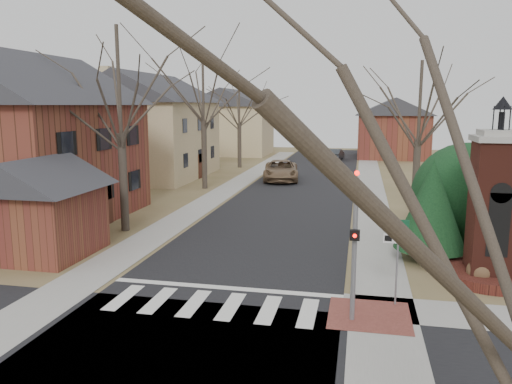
% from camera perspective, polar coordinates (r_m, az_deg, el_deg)
% --- Properties ---
extents(ground, '(120.00, 120.00, 0.00)m').
position_cam_1_polar(ground, '(15.35, -5.91, -13.88)').
color(ground, brown).
rests_on(ground, ground).
extents(main_street, '(8.00, 70.00, 0.01)m').
position_cam_1_polar(main_street, '(36.16, 4.77, 0.05)').
color(main_street, black).
rests_on(main_street, ground).
extents(cross_street, '(120.00, 8.00, 0.01)m').
position_cam_1_polar(cross_street, '(12.83, -10.23, -19.03)').
color(cross_street, black).
rests_on(cross_street, ground).
extents(crosswalk_zone, '(8.00, 2.20, 0.02)m').
position_cam_1_polar(crosswalk_zone, '(16.05, -5.02, -12.73)').
color(crosswalk_zone, silver).
rests_on(crosswalk_zone, ground).
extents(stop_bar, '(8.00, 0.35, 0.02)m').
position_cam_1_polar(stop_bar, '(17.39, -3.56, -10.89)').
color(stop_bar, silver).
rests_on(stop_bar, ground).
extents(sidewalk_right_main, '(2.00, 60.00, 0.02)m').
position_cam_1_polar(sidewalk_right_main, '(35.90, 13.03, -0.24)').
color(sidewalk_right_main, gray).
rests_on(sidewalk_right_main, ground).
extents(sidewalk_left, '(2.00, 60.00, 0.02)m').
position_cam_1_polar(sidewalk_left, '(37.15, -3.21, 0.34)').
color(sidewalk_left, gray).
rests_on(sidewalk_left, ground).
extents(curb_apron, '(2.40, 2.40, 0.02)m').
position_cam_1_polar(curb_apron, '(15.63, 12.82, -13.59)').
color(curb_apron, brown).
rests_on(curb_apron, ground).
extents(traffic_signal_pole, '(0.28, 0.41, 4.50)m').
position_cam_1_polar(traffic_signal_pole, '(14.38, 11.23, -4.75)').
color(traffic_signal_pole, slate).
rests_on(traffic_signal_pole, ground).
extents(sign_post, '(0.90, 0.07, 2.75)m').
position_cam_1_polar(sign_post, '(15.96, 15.90, -5.85)').
color(sign_post, slate).
rests_on(sign_post, ground).
extents(brick_gate_monument, '(3.20, 3.20, 6.47)m').
position_cam_1_polar(brick_gate_monument, '(19.34, 25.46, -3.05)').
color(brick_gate_monument, '#4E1F17').
rests_on(brick_gate_monument, ground).
extents(house_brick_left, '(9.80, 11.80, 9.42)m').
position_cam_1_polar(house_brick_left, '(29.15, -24.88, 6.02)').
color(house_brick_left, brown).
rests_on(house_brick_left, ground).
extents(house_stucco_left, '(9.80, 12.80, 9.28)m').
position_cam_1_polar(house_stucco_left, '(44.16, -12.10, 7.64)').
color(house_stucco_left, '#D1B58B').
rests_on(house_stucco_left, ground).
extents(garage_left, '(4.80, 4.80, 4.29)m').
position_cam_1_polar(garage_left, '(22.37, -23.56, -1.07)').
color(garage_left, brown).
rests_on(garage_left, ground).
extents(house_distant_left, '(10.80, 8.80, 8.53)m').
position_cam_1_polar(house_distant_left, '(63.53, -3.08, 8.16)').
color(house_distant_left, '#D1B58B').
rests_on(house_distant_left, ground).
extents(house_distant_right, '(8.80, 8.80, 7.30)m').
position_cam_1_polar(house_distant_right, '(61.51, 15.39, 7.21)').
color(house_distant_right, brown).
rests_on(house_distant_right, ground).
extents(evergreen_near, '(2.80, 2.80, 4.10)m').
position_cam_1_polar(evergreen_near, '(20.91, 19.43, -1.35)').
color(evergreen_near, '#473D33').
rests_on(evergreen_near, ground).
extents(evergreen_mass, '(4.80, 4.80, 4.80)m').
position_cam_1_polar(evergreen_mass, '(23.62, 23.01, -0.09)').
color(evergreen_mass, black).
rests_on(evergreen_mass, ground).
extents(bare_tree_0, '(8.05, 8.05, 11.15)m').
position_cam_1_polar(bare_tree_0, '(25.13, -15.46, 13.03)').
color(bare_tree_0, '#473D33').
rests_on(bare_tree_0, ground).
extents(bare_tree_1, '(8.40, 8.40, 11.64)m').
position_cam_1_polar(bare_tree_1, '(37.19, -6.08, 12.71)').
color(bare_tree_1, '#473D33').
rests_on(bare_tree_1, ground).
extents(bare_tree_2, '(7.35, 7.35, 10.19)m').
position_cam_1_polar(bare_tree_2, '(49.80, -1.93, 10.88)').
color(bare_tree_2, '#473D33').
rests_on(bare_tree_2, ground).
extents(bare_tree_3, '(7.00, 7.00, 9.70)m').
position_cam_1_polar(bare_tree_3, '(29.52, 18.28, 10.41)').
color(bare_tree_3, '#473D33').
rests_on(bare_tree_3, ground).
extents(pickup_truck, '(3.60, 6.32, 1.66)m').
position_cam_1_polar(pickup_truck, '(41.38, 2.87, 2.48)').
color(pickup_truck, brown).
rests_on(pickup_truck, ground).
extents(distant_car, '(1.85, 4.01, 1.27)m').
position_cam_1_polar(distant_car, '(57.61, 9.11, 4.27)').
color(distant_car, '#383C40').
rests_on(distant_car, ground).
extents(dry_shrub_left, '(0.88, 0.88, 0.88)m').
position_cam_1_polar(dry_shrub_left, '(19.31, 24.18, -8.27)').
color(dry_shrub_left, brown).
rests_on(dry_shrub_left, ground).
extents(dry_shrub_right, '(0.75, 0.75, 0.75)m').
position_cam_1_polar(dry_shrub_right, '(19.50, 26.20, -8.45)').
color(dry_shrub_right, brown).
rests_on(dry_shrub_right, ground).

